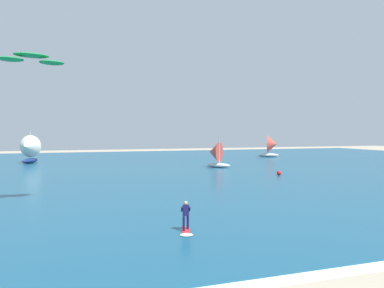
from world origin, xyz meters
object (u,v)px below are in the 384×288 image
Objects in this scene: kitesurfer at (186,221)px; sailboat_mid_left at (215,154)px; sailboat_anchored_offshore at (28,149)px; kite at (31,59)px; marker_buoy at (279,173)px; sailboat_center_horizon at (271,146)px.

sailboat_mid_left is (14.90, 32.97, 1.47)m from kitesurfer.
kite is at bearing -82.75° from sailboat_anchored_offshore.
marker_buoy is at bearing -41.33° from sailboat_anchored_offshore.
kite reaches higher than sailboat_center_horizon.
sailboat_center_horizon is (49.23, 0.83, -0.11)m from sailboat_anchored_offshore.
kite is (-8.78, 9.45, 10.24)m from kitesurfer.
kite is at bearing 132.90° from kitesurfer.
kite is 60.90m from sailboat_center_horizon.
marker_buoy is at bearing 47.96° from kitesurfer.
sailboat_anchored_offshore is 9.59× the size of marker_buoy.
kitesurfer is 16.47m from kite.
sailboat_center_horizon reaches higher than sailboat_mid_left.
kitesurfer is at bearing -132.04° from marker_buoy.
marker_buoy is at bearing 22.54° from kite.
kite is at bearing -135.20° from sailboat_mid_left.
kite is 0.85× the size of sailboat_anchored_offshore.
kitesurfer is 0.45× the size of sailboat_mid_left.
sailboat_anchored_offshore is at bearing 105.62° from kitesurfer.
sailboat_anchored_offshore is 1.04× the size of sailboat_center_horizon.
kitesurfer is at bearing -74.38° from sailboat_anchored_offshore.
sailboat_anchored_offshore is at bearing 138.67° from marker_buoy.
sailboat_center_horizon is (44.10, 41.14, -8.39)m from kite.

